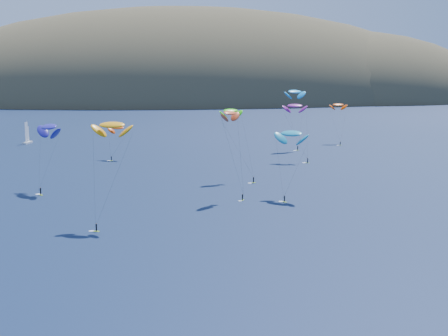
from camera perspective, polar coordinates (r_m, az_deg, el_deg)
ground at (r=92.32m, az=11.05°, el=-13.71°), size 2800.00×2800.00×0.00m
island at (r=647.78m, az=-1.56°, el=5.39°), size 730.00×300.00×210.00m
sailboat at (r=298.52m, az=-17.53°, el=2.32°), size 9.36×8.10×11.27m
kitesurfer_1 at (r=241.68m, az=-9.70°, el=3.66°), size 8.79×9.47×14.19m
kitesurfer_2 at (r=143.21m, az=-10.20°, el=3.89°), size 9.99×11.96×25.03m
kitesurfer_3 at (r=195.58m, az=0.63°, el=5.25°), size 10.89×11.93×23.76m
kitesurfer_4 at (r=267.06m, az=6.50°, el=6.95°), size 11.11×9.89×27.21m
kitesurfer_5 at (r=170.70m, az=6.19°, el=3.16°), size 10.33×13.47×20.18m
kitesurfer_6 at (r=235.94m, az=6.50°, el=5.67°), size 9.61×11.90×22.99m
kitesurfer_9 at (r=167.87m, az=0.55°, el=5.05°), size 7.66×9.54×25.20m
kitesurfer_10 at (r=185.76m, az=-15.72°, el=3.64°), size 10.35×14.83×21.27m
kitesurfer_11 at (r=292.50m, az=10.40°, el=5.71°), size 8.07×12.83×19.66m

